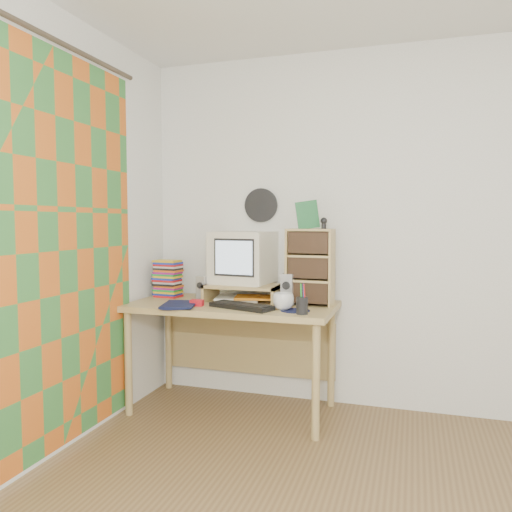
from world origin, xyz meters
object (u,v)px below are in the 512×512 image
Objects in this scene: mug at (283,301)px; diary at (164,303)px; keyboard at (242,306)px; desk at (235,321)px; crt_monitor at (241,258)px; cd_rack at (310,267)px; dvd_stack at (168,279)px.

diary is at bearing -171.26° from mug.
keyboard is 3.21× the size of mug.
desk is 0.45m from crt_monitor.
desk is 2.73× the size of cd_rack.
dvd_stack is at bearing 172.41° from desk.
diary is (-0.51, -0.09, 0.01)m from keyboard.
mug is at bearing 26.23° from keyboard.
keyboard is 0.85× the size of cd_rack.
diary is (-0.91, -0.36, -0.23)m from cd_rack.
diary reaches higher than desk.
crt_monitor reaches higher than mug.
dvd_stack is at bearing 164.13° from mug.
mug is 0.53× the size of diary.
cd_rack is 3.78× the size of mug.
dvd_stack is at bearing 175.08° from keyboard.
crt_monitor is at bearing 143.44° from mug.
crt_monitor reaches higher than dvd_stack.
mug is (0.96, -0.27, -0.08)m from dvd_stack.
mug is (-0.12, -0.24, -0.20)m from cd_rack.
diary is at bearing -140.54° from desk.
desk is 0.30m from keyboard.
dvd_stack is (-0.69, 0.31, 0.12)m from keyboard.
keyboard is at bearing -18.93° from dvd_stack.
cd_rack is at bearing 7.34° from diary.
cd_rack is (0.52, 0.04, 0.39)m from desk.
diary is (0.17, -0.39, -0.10)m from dvd_stack.
dvd_stack reaches higher than mug.
cd_rack reaches higher than diary.
mug is at bearing -5.53° from diary.
cd_rack is (1.08, -0.03, 0.13)m from dvd_stack.
keyboard is at bearing -172.82° from mug.
dvd_stack reaches higher than keyboard.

